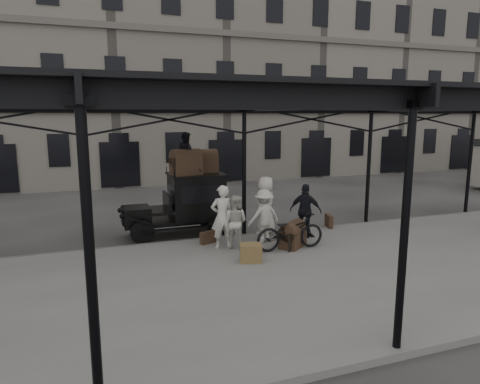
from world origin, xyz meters
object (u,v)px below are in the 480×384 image
object	(u,v)px
porter_left	(222,217)
bicycle	(290,231)
steamer_trunk_roof_near	(186,164)
taxi	(188,201)
porter_official	(306,211)
steamer_trunk_platform	(293,236)

from	to	relation	value
porter_left	bicycle	xyz separation A→B (m)	(1.89, -0.84, -0.41)
steamer_trunk_roof_near	taxi	bearing A→B (deg)	59.97
porter_left	porter_official	size ratio (longest dim) A/B	1.09
taxi	bicycle	bearing A→B (deg)	-52.99
porter_left	steamer_trunk_roof_near	world-z (taller)	steamer_trunk_roof_near
steamer_trunk_roof_near	porter_left	bearing A→B (deg)	-85.77
taxi	steamer_trunk_platform	distance (m)	4.06
porter_official	steamer_trunk_platform	xyz separation A→B (m)	(-0.88, -0.83, -0.57)
porter_official	bicycle	size ratio (longest dim) A/B	0.83
porter_left	porter_official	world-z (taller)	porter_left
steamer_trunk_roof_near	steamer_trunk_platform	size ratio (longest dim) A/B	1.09
taxi	bicycle	size ratio (longest dim) A/B	1.67
porter_official	steamer_trunk_roof_near	bearing A→B (deg)	10.25
steamer_trunk_roof_near	porter_official	bearing A→B (deg)	-40.36
porter_left	steamer_trunk_platform	bearing A→B (deg)	168.05
porter_left	taxi	bearing A→B (deg)	-72.31
taxi	steamer_trunk_roof_near	size ratio (longest dim) A/B	3.65
taxi	porter_official	xyz separation A→B (m)	(3.50, -2.18, -0.15)
porter_official	steamer_trunk_roof_near	size ratio (longest dim) A/B	1.81
taxi	porter_left	xyz separation A→B (m)	(0.54, -2.38, -0.07)
taxi	porter_left	bearing A→B (deg)	-77.25
bicycle	steamer_trunk_platform	distance (m)	0.37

